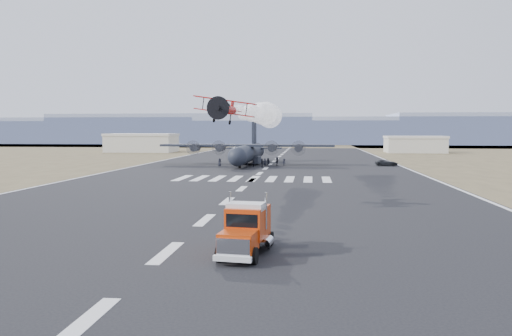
% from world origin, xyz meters
% --- Properties ---
extents(ground, '(500.00, 500.00, 0.00)m').
position_xyz_m(ground, '(0.00, 0.00, 0.00)').
color(ground, black).
rests_on(ground, ground).
extents(scrub_far, '(500.00, 80.00, 0.00)m').
position_xyz_m(scrub_far, '(0.00, 230.00, 0.00)').
color(scrub_far, brown).
rests_on(scrub_far, ground).
extents(runway_markings, '(60.00, 260.00, 0.01)m').
position_xyz_m(runway_markings, '(0.00, 60.00, 0.01)').
color(runway_markings, silver).
rests_on(runway_markings, ground).
extents(ridge_seg_b, '(150.00, 50.00, 15.00)m').
position_xyz_m(ridge_seg_b, '(-130.00, 260.00, 7.50)').
color(ridge_seg_b, '#8893AE').
rests_on(ridge_seg_b, ground).
extents(ridge_seg_c, '(150.00, 50.00, 17.00)m').
position_xyz_m(ridge_seg_c, '(-65.00, 260.00, 8.50)').
color(ridge_seg_c, '#8893AE').
rests_on(ridge_seg_c, ground).
extents(ridge_seg_d, '(150.00, 50.00, 13.00)m').
position_xyz_m(ridge_seg_d, '(0.00, 260.00, 6.50)').
color(ridge_seg_d, '#8893AE').
rests_on(ridge_seg_d, ground).
extents(ridge_seg_e, '(150.00, 50.00, 15.00)m').
position_xyz_m(ridge_seg_e, '(65.00, 260.00, 7.50)').
color(ridge_seg_e, '#8893AE').
rests_on(ridge_seg_e, ground).
extents(hangar_left, '(24.50, 14.50, 6.70)m').
position_xyz_m(hangar_left, '(-52.00, 145.00, 3.41)').
color(hangar_left, '#B5B1A1').
rests_on(hangar_left, ground).
extents(hangar_right, '(20.50, 12.50, 5.90)m').
position_xyz_m(hangar_right, '(46.00, 150.00, 3.01)').
color(hangar_right, '#B5B1A1').
rests_on(hangar_right, ground).
extents(semi_truck, '(3.20, 7.63, 3.37)m').
position_xyz_m(semi_truck, '(5.28, 0.37, 1.65)').
color(semi_truck, black).
rests_on(semi_truck, ground).
extents(aerobatic_biplane, '(6.39, 5.75, 2.86)m').
position_xyz_m(aerobatic_biplane, '(0.76, 18.54, 10.24)').
color(aerobatic_biplane, red).
extents(smoke_trail, '(4.03, 32.08, 4.03)m').
position_xyz_m(smoke_trail, '(2.04, 44.86, 10.46)').
color(smoke_trail, white).
extents(transport_aircraft, '(40.05, 33.01, 11.59)m').
position_xyz_m(transport_aircraft, '(-5.24, 84.10, 2.99)').
color(transport_aircraft, black).
rests_on(transport_aircraft, ground).
extents(support_vehicle, '(4.96, 2.32, 1.37)m').
position_xyz_m(support_vehicle, '(26.33, 82.40, 0.69)').
color(support_vehicle, black).
rests_on(support_vehicle, ground).
extents(crew_a, '(0.88, 0.85, 1.86)m').
position_xyz_m(crew_a, '(-0.56, 76.54, 0.93)').
color(crew_a, black).
rests_on(crew_a, ground).
extents(crew_b, '(1.05, 0.88, 1.85)m').
position_xyz_m(crew_b, '(0.06, 78.22, 0.93)').
color(crew_b, black).
rests_on(crew_b, ground).
extents(crew_c, '(1.03, 1.13, 1.63)m').
position_xyz_m(crew_c, '(3.49, 79.93, 0.81)').
color(crew_c, black).
rests_on(crew_c, ground).
extents(crew_d, '(0.98, 1.25, 1.90)m').
position_xyz_m(crew_d, '(-1.06, 75.38, 0.95)').
color(crew_d, black).
rests_on(crew_d, ground).
extents(crew_e, '(0.96, 0.74, 1.73)m').
position_xyz_m(crew_e, '(-10.79, 77.84, 0.87)').
color(crew_e, black).
rests_on(crew_e, ground).
extents(crew_f, '(0.64, 1.76, 1.88)m').
position_xyz_m(crew_f, '(1.82, 81.17, 0.94)').
color(crew_f, black).
rests_on(crew_f, ground).
extents(crew_g, '(0.80, 0.76, 1.73)m').
position_xyz_m(crew_g, '(-4.62, 76.72, 0.87)').
color(crew_g, black).
rests_on(crew_g, ground).
extents(crew_h, '(0.84, 0.92, 1.62)m').
position_xyz_m(crew_h, '(-2.96, 75.46, 0.81)').
color(crew_h, black).
rests_on(crew_h, ground).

